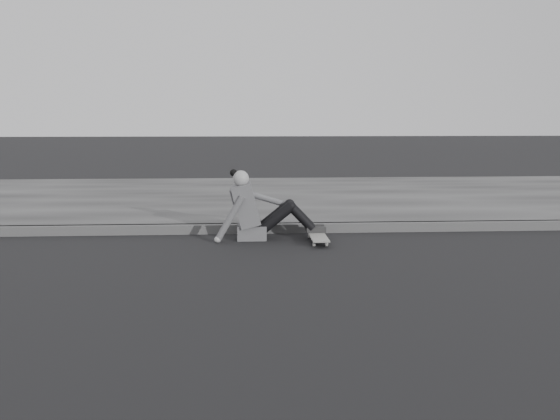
% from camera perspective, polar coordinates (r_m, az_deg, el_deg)
% --- Properties ---
extents(ground, '(80.00, 80.00, 0.00)m').
position_cam_1_polar(ground, '(5.98, 14.40, -6.48)').
color(ground, black).
rests_on(ground, ground).
extents(curb, '(24.00, 0.16, 0.12)m').
position_cam_1_polar(curb, '(8.40, 9.06, -1.54)').
color(curb, '#484848').
rests_on(curb, ground).
extents(sidewalk, '(24.00, 6.00, 0.12)m').
position_cam_1_polar(sidewalk, '(11.33, 5.78, 1.16)').
color(sidewalk, '#3C3C3C').
rests_on(sidewalk, ground).
extents(skateboard, '(0.20, 0.78, 0.09)m').
position_cam_1_polar(skateboard, '(7.62, 3.47, -2.42)').
color(skateboard, '#969691').
rests_on(skateboard, ground).
extents(seated_woman, '(1.38, 0.46, 0.88)m').
position_cam_1_polar(seated_woman, '(7.76, -2.13, -0.04)').
color(seated_woman, '#535355').
rests_on(seated_woman, ground).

